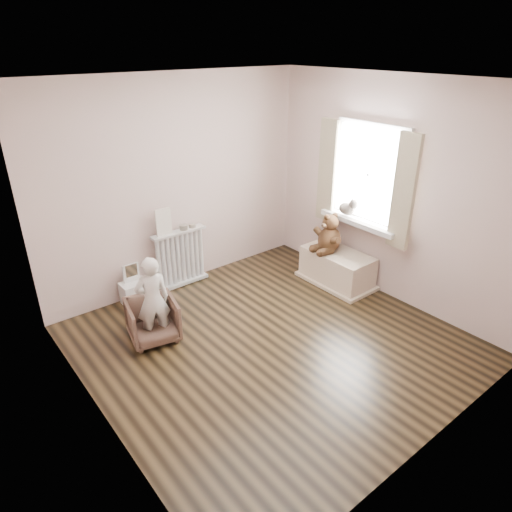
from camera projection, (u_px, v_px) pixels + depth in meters
floor at (271, 342)px, 4.85m from camera, size 3.60×3.60×0.01m
ceiling at (276, 81)px, 3.73m from camera, size 3.60×3.60×0.01m
back_wall at (177, 185)px, 5.56m from camera, size 3.60×0.02×2.60m
front_wall at (450, 308)px, 3.02m from camera, size 3.60×0.02×2.60m
left_wall at (83, 287)px, 3.27m from camera, size 0.02×3.60×2.60m
right_wall at (391, 192)px, 5.30m from camera, size 0.02×3.60×2.60m
window at (369, 175)px, 5.43m from camera, size 0.03×0.90×1.10m
window_sill at (360, 222)px, 5.63m from camera, size 0.22×1.10×0.06m
curtain_left at (404, 193)px, 4.99m from camera, size 0.06×0.26×1.30m
curtain_right at (327, 171)px, 5.79m from camera, size 0.06×0.26×1.30m
radiator at (180, 258)px, 5.81m from camera, size 0.72×0.14×0.76m
paper_doll at (164, 222)px, 5.47m from camera, size 0.20×0.02×0.34m
tin_a at (184, 227)px, 5.68m from camera, size 0.11×0.11×0.06m
tin_b at (192, 226)px, 5.75m from camera, size 0.08×0.08×0.05m
toy_vanity at (134, 282)px, 5.46m from camera, size 0.32×0.23×0.50m
armchair at (153, 320)px, 4.81m from camera, size 0.59×0.60×0.46m
child at (153, 300)px, 4.65m from camera, size 0.39×0.30×0.96m
toy_bench at (337, 269)px, 5.95m from camera, size 0.49×0.92×0.43m
teddy_bear at (330, 234)px, 5.80m from camera, size 0.45×0.37×0.50m
plush_cat at (347, 208)px, 5.71m from camera, size 0.26×0.32×0.24m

